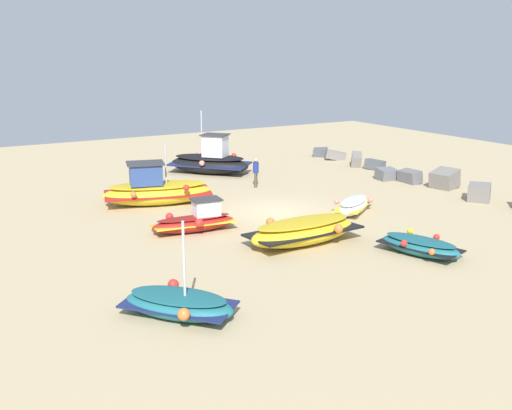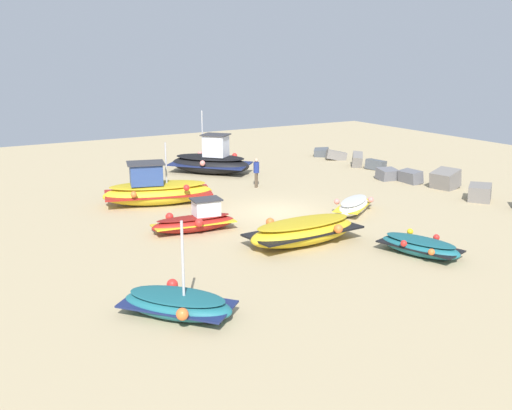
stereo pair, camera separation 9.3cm
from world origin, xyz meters
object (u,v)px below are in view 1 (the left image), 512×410
(fishing_boat_0, at_px, (156,190))
(person_walking, at_px, (256,171))
(fishing_boat_6, at_px, (196,221))
(fishing_boat_4, at_px, (354,205))
(fishing_boat_1, at_px, (178,304))
(fishing_boat_5, at_px, (304,231))
(fishing_boat_3, at_px, (420,246))
(fishing_boat_2, at_px, (210,161))

(fishing_boat_0, distance_m, person_walking, 6.26)
(fishing_boat_6, relative_size, person_walking, 2.26)
(fishing_boat_0, bearing_deg, person_walking, -157.70)
(fishing_boat_0, distance_m, fishing_boat_4, 9.76)
(fishing_boat_1, distance_m, fishing_boat_4, 13.25)
(fishing_boat_4, relative_size, fishing_boat_5, 0.65)
(fishing_boat_3, xyz_separation_m, fishing_boat_5, (-3.33, -3.02, 0.18))
(fishing_boat_5, xyz_separation_m, person_walking, (-9.60, 3.48, 0.43))
(fishing_boat_3, height_order, fishing_boat_6, fishing_boat_6)
(fishing_boat_4, xyz_separation_m, fishing_boat_5, (2.61, -4.74, 0.17))
(fishing_boat_4, bearing_deg, person_walking, 65.39)
(fishing_boat_3, xyz_separation_m, fishing_boat_4, (-5.94, 1.71, 0.01))
(fishing_boat_4, bearing_deg, fishing_boat_3, -140.88)
(fishing_boat_6, bearing_deg, person_walking, 49.28)
(fishing_boat_0, bearing_deg, fishing_boat_6, 102.71)
(fishing_boat_1, relative_size, person_walking, 2.12)
(fishing_boat_2, bearing_deg, person_walking, -35.93)
(person_walking, bearing_deg, fishing_boat_0, 55.78)
(fishing_boat_3, height_order, person_walking, person_walking)
(fishing_boat_5, height_order, fishing_boat_6, fishing_boat_6)
(fishing_boat_3, xyz_separation_m, person_walking, (-12.93, 0.46, 0.61))
(fishing_boat_3, bearing_deg, fishing_boat_5, 25.47)
(fishing_boat_1, relative_size, fishing_boat_6, 0.94)
(fishing_boat_2, height_order, fishing_boat_4, fishing_boat_2)
(fishing_boat_5, relative_size, fishing_boat_6, 1.30)
(fishing_boat_1, bearing_deg, fishing_boat_0, -58.61)
(fishing_boat_1, distance_m, fishing_boat_5, 7.85)
(fishing_boat_1, xyz_separation_m, fishing_boat_3, (-0.29, 9.98, -0.03))
(fishing_boat_4, bearing_deg, fishing_boat_5, 174.05)
(fishing_boat_4, distance_m, fishing_boat_6, 7.81)
(fishing_boat_5, bearing_deg, fishing_boat_4, -153.25)
(fishing_boat_0, relative_size, fishing_boat_4, 1.81)
(fishing_boat_0, xyz_separation_m, fishing_boat_6, (5.17, -0.26, -0.26))
(fishing_boat_6, bearing_deg, fishing_boat_2, 67.67)
(fishing_boat_2, xyz_separation_m, fishing_boat_4, (11.86, 1.70, -0.41))
(fishing_boat_0, xyz_separation_m, fishing_boat_4, (6.27, 7.47, -0.37))
(fishing_boat_4, distance_m, fishing_boat_5, 5.41)
(fishing_boat_4, xyz_separation_m, person_walking, (-7.00, -1.26, 0.60))
(fishing_boat_5, bearing_deg, fishing_boat_2, -103.94)
(fishing_boat_0, relative_size, fishing_boat_1, 1.63)
(fishing_boat_2, height_order, person_walking, fishing_boat_2)
(fishing_boat_4, distance_m, person_walking, 7.13)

